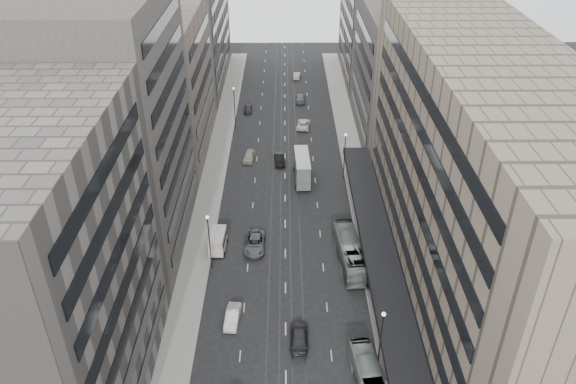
{
  "coord_description": "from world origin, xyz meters",
  "views": [
    {
      "loc": [
        -0.03,
        -45.49,
        47.66
      ],
      "look_at": [
        0.4,
        20.41,
        6.5
      ],
      "focal_mm": 35.0,
      "sensor_mm": 36.0,
      "label": 1
    }
  ],
  "objects_px": {
    "bus_near": "(370,382)",
    "double_decker": "(302,168)",
    "sedan_1": "(233,317)",
    "bus_far": "(350,252)",
    "panel_van": "(218,241)",
    "sedan_2": "(255,243)"
  },
  "relations": [
    {
      "from": "bus_far",
      "to": "double_decker",
      "type": "xyz_separation_m",
      "value": [
        -5.68,
        21.35,
        0.75
      ]
    },
    {
      "from": "bus_far",
      "to": "double_decker",
      "type": "distance_m",
      "value": 22.11
    },
    {
      "from": "double_decker",
      "to": "sedan_1",
      "type": "relative_size",
      "value": 1.88
    },
    {
      "from": "bus_far",
      "to": "bus_near",
      "type": "bearing_deg",
      "value": 85.2
    },
    {
      "from": "bus_near",
      "to": "panel_van",
      "type": "xyz_separation_m",
      "value": [
        -17.7,
        23.6,
        0.09
      ]
    },
    {
      "from": "bus_near",
      "to": "bus_far",
      "type": "bearing_deg",
      "value": -97.01
    },
    {
      "from": "bus_near",
      "to": "bus_far",
      "type": "relative_size",
      "value": 0.86
    },
    {
      "from": "bus_near",
      "to": "bus_far",
      "type": "distance_m",
      "value": 20.88
    },
    {
      "from": "sedan_1",
      "to": "sedan_2",
      "type": "distance_m",
      "value": 14.14
    },
    {
      "from": "bus_near",
      "to": "double_decker",
      "type": "bearing_deg",
      "value": -89.34
    },
    {
      "from": "bus_near",
      "to": "sedan_2",
      "type": "bearing_deg",
      "value": -69.11
    },
    {
      "from": "bus_near",
      "to": "panel_van",
      "type": "bearing_deg",
      "value": -60.14
    },
    {
      "from": "bus_far",
      "to": "sedan_1",
      "type": "height_order",
      "value": "bus_far"
    },
    {
      "from": "panel_van",
      "to": "bus_far",
      "type": "bearing_deg",
      "value": -5.8
    },
    {
      "from": "bus_far",
      "to": "sedan_2",
      "type": "height_order",
      "value": "bus_far"
    },
    {
      "from": "sedan_1",
      "to": "panel_van",
      "type": "bearing_deg",
      "value": 107.21
    },
    {
      "from": "bus_near",
      "to": "double_decker",
      "type": "height_order",
      "value": "double_decker"
    },
    {
      "from": "panel_van",
      "to": "sedan_1",
      "type": "height_order",
      "value": "panel_van"
    },
    {
      "from": "bus_near",
      "to": "sedan_1",
      "type": "xyz_separation_m",
      "value": [
        -14.68,
        9.98,
        -0.7
      ]
    },
    {
      "from": "panel_van",
      "to": "sedan_1",
      "type": "xyz_separation_m",
      "value": [
        3.02,
        -13.63,
        -0.79
      ]
    },
    {
      "from": "bus_near",
      "to": "sedan_1",
      "type": "bearing_deg",
      "value": -41.21
    },
    {
      "from": "sedan_2",
      "to": "bus_far",
      "type": "bearing_deg",
      "value": -12.3
    }
  ]
}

